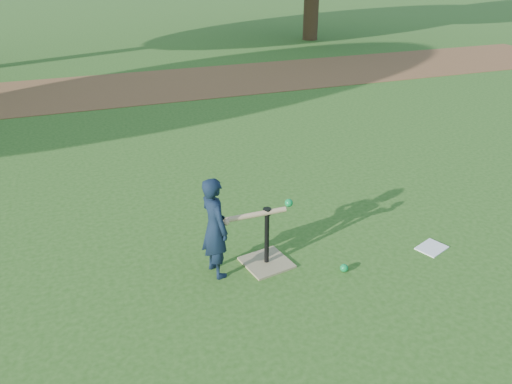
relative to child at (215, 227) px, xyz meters
name	(u,v)px	position (x,y,z in m)	size (l,w,h in m)	color
ground	(245,271)	(0.26, -0.07, -0.50)	(80.00, 80.00, 0.00)	#285116
dirt_strip	(135,87)	(0.26, 7.43, -0.49)	(24.00, 3.00, 0.01)	brown
child	(215,227)	(0.00, 0.00, 0.00)	(0.36, 0.24, 0.99)	black
wiffle_ball_ground	(344,268)	(1.16, -0.41, -0.46)	(0.08, 0.08, 0.08)	#0B8239
clipboard	(432,248)	(2.22, -0.37, -0.49)	(0.30, 0.23, 0.01)	white
batting_tee	(267,254)	(0.50, -0.03, -0.39)	(0.50, 0.50, 0.61)	#93835D
swing_action	(260,213)	(0.43, -0.04, 0.09)	(0.73, 0.17, 0.10)	tan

